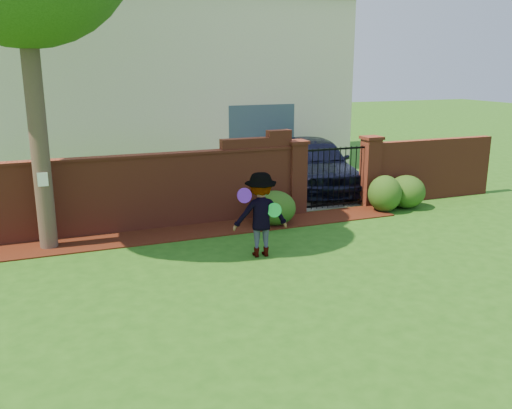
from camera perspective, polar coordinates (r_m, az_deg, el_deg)
name	(u,v)px	position (r m, az deg, el deg)	size (l,w,h in m)	color
ground	(271,282)	(9.72, 1.59, -8.11)	(80.00, 80.00, 0.01)	#215415
mulch_bed	(174,234)	(12.44, -8.54, -3.06)	(11.10, 1.08, 0.03)	#361309
brick_wall	(120,192)	(12.65, -14.06, 1.25)	(8.70, 0.31, 2.16)	maroon
brick_wall_return	(430,169)	(16.16, 17.80, 3.53)	(4.00, 0.25, 1.70)	maroon
pillar_left	(296,177)	(13.89, 4.24, 2.93)	(0.50, 0.50, 1.88)	maroon
pillar_right	(370,171)	(14.97, 11.87, 3.50)	(0.50, 0.50, 1.88)	maroon
iron_gate	(334,177)	(14.42, 8.18, 2.84)	(1.78, 0.03, 1.60)	black
driveway	(273,180)	(18.09, 1.83, 2.61)	(3.20, 8.00, 0.01)	slate
house	(169,80)	(20.75, -9.14, 12.75)	(12.40, 6.40, 6.30)	beige
car	(316,165)	(16.45, 6.30, 4.18)	(1.91, 4.76, 1.62)	black
paper_notice	(43,179)	(11.67, -21.44, 2.46)	(0.20, 0.01, 0.28)	white
shrub_left	(275,208)	(12.95, 1.97, -0.37)	(1.01, 1.01, 0.82)	#184314
shrub_middle	(385,194)	(14.48, 13.34, 1.12)	(0.87, 0.87, 0.95)	#184314
shrub_right	(406,192)	(15.03, 15.48, 1.31)	(0.99, 0.99, 0.88)	#184314
man	(261,215)	(10.72, 0.49, -1.10)	(1.10, 0.63, 1.70)	gray
frisbee_purple	(244,195)	(10.30, -1.23, 0.95)	(0.29, 0.29, 0.03)	#661EBE
frisbee_green	(274,210)	(10.58, 1.93, -0.59)	(0.29, 0.29, 0.03)	#1BCC4B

